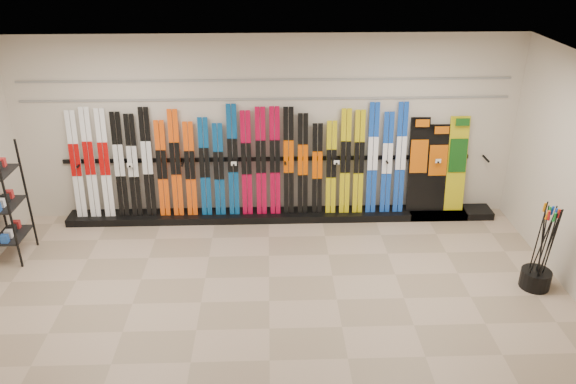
{
  "coord_description": "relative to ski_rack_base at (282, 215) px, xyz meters",
  "views": [
    {
      "loc": [
        0.04,
        -6.01,
        4.45
      ],
      "look_at": [
        0.28,
        1.0,
        1.1
      ],
      "focal_mm": 35.0,
      "sensor_mm": 36.0,
      "label": 1
    }
  ],
  "objects": [
    {
      "name": "snowboards",
      "position": [
        2.55,
        0.08,
        0.82
      ],
      "size": [
        0.96,
        0.24,
        1.58
      ],
      "color": "black",
      "rests_on": "ski_rack_base"
    },
    {
      "name": "accessory_rack",
      "position": [
        -3.97,
        -1.04,
        0.8
      ],
      "size": [
        0.4,
        0.6,
        1.73
      ],
      "primitive_type": "cube",
      "color": "black",
      "rests_on": "floor"
    },
    {
      "name": "slatwall_rail_1",
      "position": [
        -0.22,
        0.2,
        2.24
      ],
      "size": [
        7.6,
        0.02,
        0.03
      ],
      "primitive_type": "cube",
      "color": "gray",
      "rests_on": "back_wall"
    },
    {
      "name": "ski_rack_base",
      "position": [
        0.0,
        0.0,
        0.0
      ],
      "size": [
        8.0,
        0.4,
        0.12
      ],
      "primitive_type": "cube",
      "color": "black",
      "rests_on": "floor"
    },
    {
      "name": "back_wall",
      "position": [
        -0.22,
        0.22,
        1.44
      ],
      "size": [
        8.0,
        0.0,
        8.0
      ],
      "primitive_type": "plane",
      "rotation": [
        1.57,
        0.0,
        0.0
      ],
      "color": "beige",
      "rests_on": "floor"
    },
    {
      "name": "floor",
      "position": [
        -0.22,
        -2.28,
        -0.06
      ],
      "size": [
        8.0,
        8.0,
        0.0
      ],
      "primitive_type": "plane",
      "color": "gray",
      "rests_on": "ground"
    },
    {
      "name": "skis",
      "position": [
        -0.68,
        0.05,
        0.91
      ],
      "size": [
        5.37,
        0.23,
        1.83
      ],
      "color": "white",
      "rests_on": "ski_rack_base"
    },
    {
      "name": "slatwall_rail_0",
      "position": [
        -0.22,
        0.2,
        1.94
      ],
      "size": [
        7.6,
        0.02,
        0.03
      ],
      "primitive_type": "cube",
      "color": "gray",
      "rests_on": "back_wall"
    },
    {
      "name": "ski_poles",
      "position": [
        3.38,
        -2.1,
        0.55
      ],
      "size": [
        0.29,
        0.36,
        1.18
      ],
      "color": "black",
      "rests_on": "pole_bin"
    },
    {
      "name": "ceiling",
      "position": [
        -0.22,
        -2.28,
        2.94
      ],
      "size": [
        8.0,
        8.0,
        0.0
      ],
      "primitive_type": "plane",
      "rotation": [
        3.14,
        0.0,
        0.0
      ],
      "color": "silver",
      "rests_on": "back_wall"
    },
    {
      "name": "pole_bin",
      "position": [
        3.38,
        -2.08,
        0.07
      ],
      "size": [
        0.4,
        0.4,
        0.25
      ],
      "primitive_type": "cylinder",
      "color": "black",
      "rests_on": "floor"
    }
  ]
}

